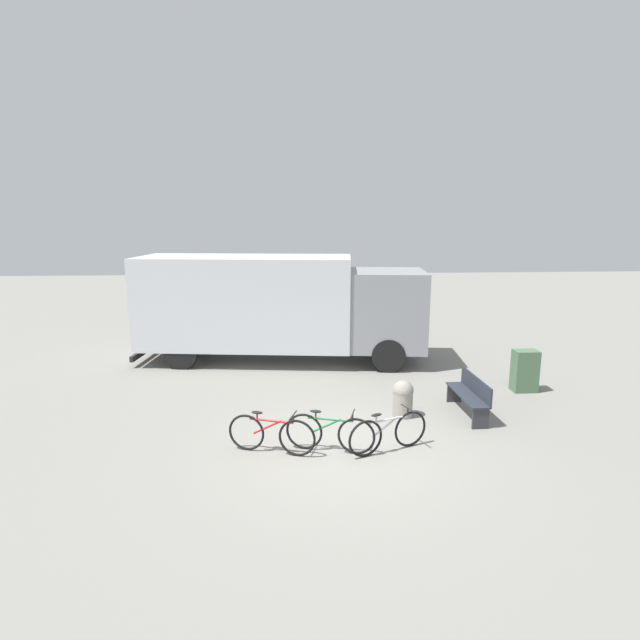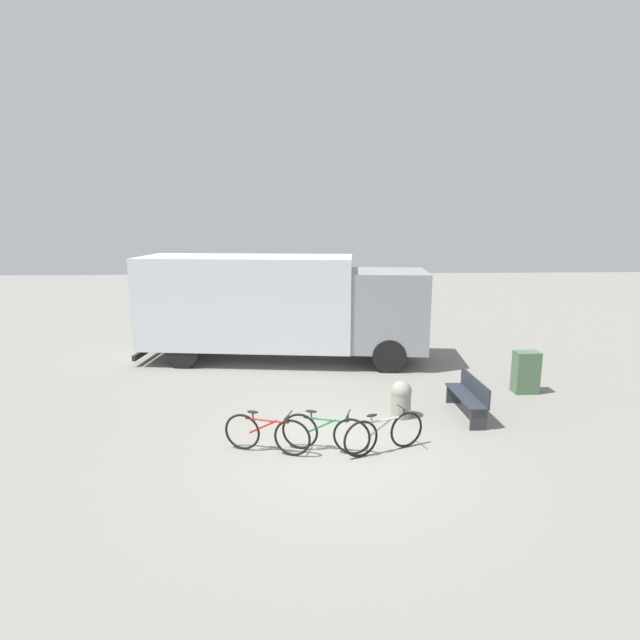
% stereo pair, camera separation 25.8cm
% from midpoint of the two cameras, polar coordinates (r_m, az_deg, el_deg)
% --- Properties ---
extents(ground_plane, '(60.00, 60.00, 0.00)m').
position_cam_midpoint_polar(ground_plane, '(9.52, 1.73, -14.68)').
color(ground_plane, gray).
extents(delivery_truck, '(8.62, 3.26, 3.12)m').
position_cam_midpoint_polar(delivery_truck, '(14.84, -5.43, 1.85)').
color(delivery_truck, silver).
rests_on(delivery_truck, ground).
extents(park_bench, '(0.42, 1.64, 0.85)m').
position_cam_midpoint_polar(park_bench, '(11.38, 16.18, -8.11)').
color(park_bench, '#282D38').
rests_on(park_bench, ground).
extents(bicycle_near, '(1.60, 0.62, 0.78)m').
position_cam_midpoint_polar(bicycle_near, '(9.33, -6.41, -12.82)').
color(bicycle_near, black).
rests_on(bicycle_near, ground).
extents(bicycle_middle, '(1.61, 0.59, 0.78)m').
position_cam_midpoint_polar(bicycle_middle, '(9.33, 0.31, -12.74)').
color(bicycle_middle, black).
rests_on(bicycle_middle, ground).
extents(bicycle_far, '(1.56, 0.69, 0.78)m').
position_cam_midpoint_polar(bicycle_far, '(9.40, 7.01, -12.65)').
color(bicycle_far, black).
rests_on(bicycle_far, ground).
extents(bollard_near_bench, '(0.45, 0.45, 0.81)m').
position_cam_midpoint_polar(bollard_near_bench, '(10.98, 8.79, -8.74)').
color(bollard_near_bench, gray).
rests_on(bollard_near_bench, ground).
extents(utility_box, '(0.58, 0.39, 1.04)m').
position_cam_midpoint_polar(utility_box, '(13.30, 21.84, -5.42)').
color(utility_box, '#4C6B4C').
rests_on(utility_box, ground).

